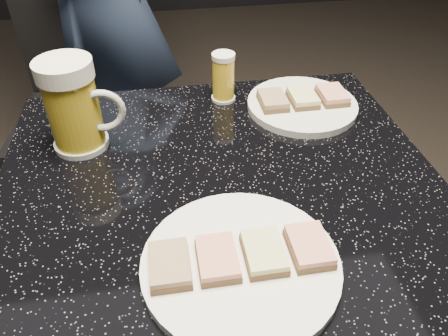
{
  "coord_description": "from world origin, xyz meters",
  "views": [
    {
      "loc": [
        -0.08,
        -0.49,
        1.2
      ],
      "look_at": [
        0.0,
        0.0,
        0.8
      ],
      "focal_mm": 35.0,
      "sensor_mm": 36.0,
      "label": 1
    }
  ],
  "objects": [
    {
      "name": "plate_large",
      "position": [
        -0.0,
        -0.14,
        0.76
      ],
      "size": [
        0.25,
        0.25,
        0.01
      ],
      "primitive_type": "cylinder",
      "color": "white",
      "rests_on": "table"
    },
    {
      "name": "plate_small",
      "position": [
        0.19,
        0.22,
        0.76
      ],
      "size": [
        0.21,
        0.21,
        0.01
      ],
      "primitive_type": "cylinder",
      "color": "white",
      "rests_on": "table"
    },
    {
      "name": "table",
      "position": [
        0.0,
        0.0,
        0.51
      ],
      "size": [
        0.7,
        0.7,
        0.75
      ],
      "color": "black",
      "rests_on": "floor"
    },
    {
      "name": "beer_mug",
      "position": [
        -0.22,
        0.16,
        0.83
      ],
      "size": [
        0.13,
        0.09,
        0.16
      ],
      "color": "silver",
      "rests_on": "table"
    },
    {
      "name": "beer_tumbler",
      "position": [
        0.05,
        0.28,
        0.8
      ],
      "size": [
        0.05,
        0.05,
        0.1
      ],
      "color": "silver",
      "rests_on": "table"
    },
    {
      "name": "chair",
      "position": [
        -0.32,
        0.79,
        0.5
      ],
      "size": [
        0.44,
        0.44,
        0.87
      ],
      "color": "black",
      "rests_on": "floor"
    },
    {
      "name": "canapes_on_plate_large",
      "position": [
        -0.0,
        -0.14,
        0.77
      ],
      "size": [
        0.23,
        0.07,
        0.02
      ],
      "color": "#4C3521",
      "rests_on": "plate_large"
    },
    {
      "name": "canapes_on_plate_small",
      "position": [
        0.19,
        0.22,
        0.77
      ],
      "size": [
        0.17,
        0.07,
        0.02
      ],
      "color": "#4C3521",
      "rests_on": "plate_small"
    }
  ]
}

